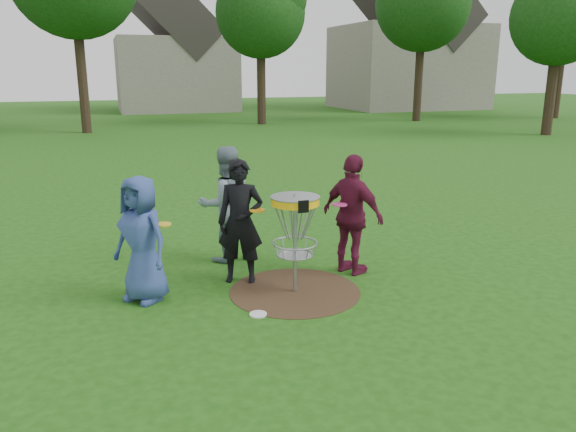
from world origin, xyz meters
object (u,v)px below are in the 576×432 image
object	(u,v)px
player_black	(240,222)
disc_golf_basket	(295,220)
player_maroon	(353,215)
player_blue	(142,239)
player_grey	(226,204)

from	to	relation	value
player_black	disc_golf_basket	bearing A→B (deg)	-24.79
player_maroon	disc_golf_basket	bearing A→B (deg)	84.97
player_blue	player_grey	xyz separation A→B (m)	(1.37, 1.22, 0.08)
disc_golf_basket	player_blue	bearing A→B (deg)	169.19
player_blue	player_black	bearing A→B (deg)	58.51
player_black	player_maroon	size ratio (longest dim) A/B	0.99
player_black	player_maroon	bearing A→B (deg)	15.10
player_maroon	disc_golf_basket	distance (m)	1.14
player_blue	player_black	size ratio (longest dim) A/B	0.94
disc_golf_basket	player_black	bearing A→B (deg)	133.60
player_blue	player_maroon	distance (m)	3.01
player_maroon	player_blue	bearing A→B (deg)	63.31
player_grey	player_maroon	distance (m)	2.01
player_blue	player_maroon	size ratio (longest dim) A/B	0.93
player_blue	player_black	world-z (taller)	player_black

